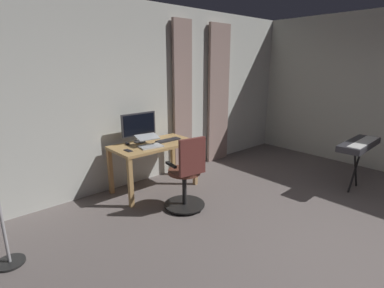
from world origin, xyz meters
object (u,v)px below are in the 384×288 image
Objects in this scene: computer_monitor at (139,125)px; desk at (154,150)px; laptop at (149,143)px; office_chair at (187,176)px; computer_mouse at (128,143)px; piano_keyboard at (359,145)px; computer_keyboard at (168,140)px; cell_phone_by_monitor at (128,151)px.

desk is at bearing 116.61° from computer_monitor.
computer_monitor is 1.55× the size of laptop.
office_chair is 10.28× the size of computer_mouse.
piano_keyboard reaches higher than desk.
computer_keyboard is 1.09× the size of laptop.
office_chair is (0.06, 0.85, -0.16)m from desk.
computer_monitor is 5.83× the size of computer_mouse.
laptop reaches higher than piano_keyboard.
computer_monitor is 0.38m from laptop.
office_chair reaches higher than laptop.
computer_mouse is (0.59, -0.23, 0.01)m from computer_keyboard.
piano_keyboard is (-2.66, 2.30, -0.04)m from computer_mouse.
laptop is 3.76× the size of computer_mouse.
desk is 1.23× the size of piano_keyboard.
computer_mouse reaches higher than cell_phone_by_monitor.
laptop is at bearing 104.80° from office_chair.
computer_monitor is 0.56× the size of piano_keyboard.
laptop is at bearing 122.89° from computer_mouse.
desk is 0.41m from computer_mouse.
computer_mouse is at bearing -43.67° from piano_keyboard.
office_chair is 0.83m from laptop.
piano_keyboard is at bearing 136.46° from computer_monitor.
laptop is at bearing 176.80° from cell_phone_by_monitor.
office_chair reaches higher than piano_keyboard.
computer_keyboard is 0.75m from cell_phone_by_monitor.
computer_keyboard is 0.40× the size of piano_keyboard.
computer_mouse is 0.34m from cell_phone_by_monitor.
computer_mouse is (0.19, -0.30, -0.04)m from laptop.
computer_monitor reaches higher than computer_mouse.
cell_phone_by_monitor reaches higher than desk.
computer_mouse is 0.10× the size of piano_keyboard.
piano_keyboard reaches higher than computer_mouse.
computer_keyboard is 2.93m from piano_keyboard.
computer_monitor reaches higher than piano_keyboard.
desk is at bearing -137.23° from laptop.
desk is 12.70× the size of computer_mouse.
computer_monitor is (0.11, -0.22, 0.37)m from desk.
piano_keyboard reaches higher than computer_keyboard.
computer_mouse is at bearing -49.05° from laptop.
piano_keyboard is (-2.44, 2.32, -0.28)m from computer_monitor.
computer_keyboard is at bearing -162.05° from laptop.
piano_keyboard is (-2.39, 1.25, 0.25)m from office_chair.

